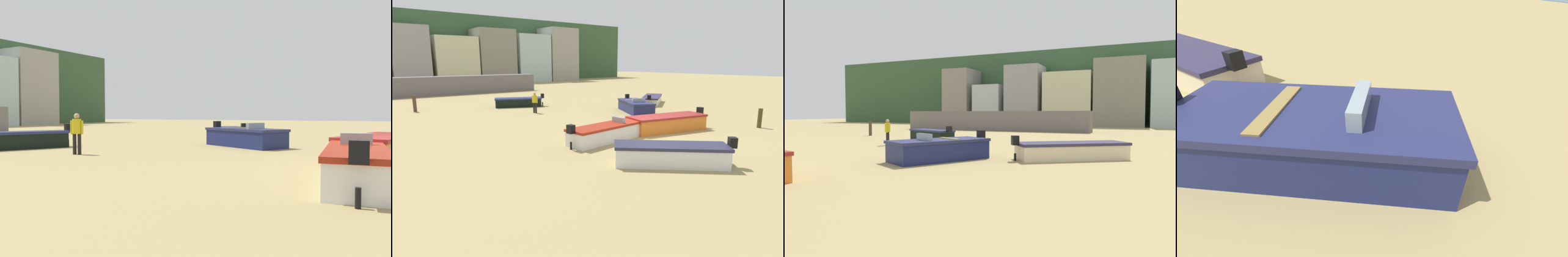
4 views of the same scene
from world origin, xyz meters
TOP-DOWN VIEW (x-y plane):
  - ground_plane at (0.00, 0.00)m, footprint 160.00×160.00m
  - townhouse_far_right at (24.99, 47.02)m, footprint 6.46×6.03m
  - boat_orange_0 at (1.67, 0.09)m, footprint 5.09×2.60m
  - boat_white_1 at (-2.64, 0.45)m, footprint 5.08×1.77m
  - boat_navy_2 at (5.46, 6.19)m, footprint 3.53×4.56m
  - boat_black_3 at (-0.44, 14.81)m, footprint 4.26×2.82m
  - boat_cream_4 at (10.52, 8.82)m, footprint 4.83×4.00m
  - beach_walker_foreground at (-1.07, 10.74)m, footprint 0.44×0.53m

SIDE VIEW (x-z plane):
  - ground_plane at x=0.00m, z-range 0.00..0.00m
  - boat_cream_4 at x=10.52m, z-range -0.15..0.91m
  - boat_black_3 at x=-0.44m, z-range -0.15..0.97m
  - boat_white_1 at x=-2.64m, z-range -0.15..1.01m
  - boat_navy_2 at x=5.46m, z-range -0.15..1.07m
  - boat_orange_0 at x=1.67m, z-range -0.15..1.08m
  - beach_walker_foreground at x=-1.07m, z-range 0.14..1.76m
  - townhouse_far_right at x=24.99m, z-range 0.00..10.61m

